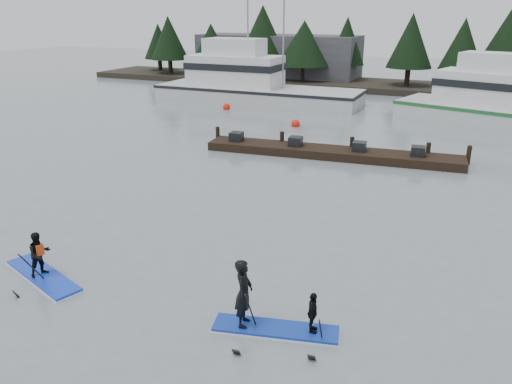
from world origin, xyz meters
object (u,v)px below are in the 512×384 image
at_px(paddleboard_solo, 41,263).
at_px(fishing_boat_large, 252,93).
at_px(paddleboard_duo, 265,307).
at_px(fishing_boat_medium, 511,116).
at_px(floating_dock, 331,153).

bearing_deg(paddleboard_solo, fishing_boat_large, 121.89).
bearing_deg(paddleboard_duo, fishing_boat_medium, 64.24).
xyz_separation_m(fishing_boat_medium, floating_dock, (-9.20, -12.55, -0.45)).
distance_m(fishing_boat_large, paddleboard_solo, 31.31).
xyz_separation_m(fishing_boat_large, floating_dock, (11.18, -14.29, -0.54)).
distance_m(floating_dock, paddleboard_solo, 16.80).
height_order(fishing_boat_medium, paddleboard_solo, fishing_boat_medium).
bearing_deg(fishing_boat_medium, fishing_boat_large, -168.73).
relative_size(fishing_boat_large, floating_dock, 1.29).
bearing_deg(fishing_boat_large, paddleboard_duo, -65.30).
xyz_separation_m(fishing_boat_medium, paddleboard_duo, (-6.39, -28.51, -0.01)).
relative_size(paddleboard_solo, paddleboard_duo, 1.04).
height_order(fishing_boat_large, floating_dock, fishing_boat_large).
bearing_deg(fishing_boat_large, fishing_boat_medium, -4.99).
relative_size(fishing_boat_medium, paddleboard_duo, 5.22).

